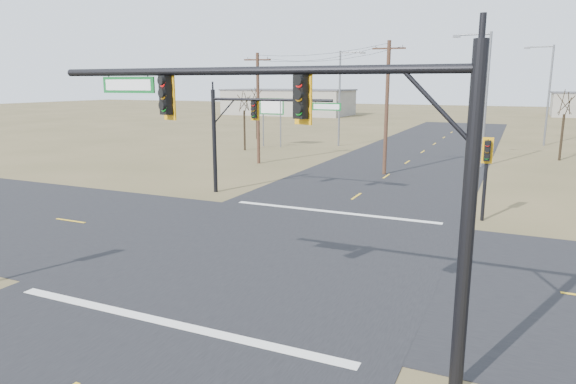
% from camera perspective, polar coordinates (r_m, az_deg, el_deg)
% --- Properties ---
extents(ground, '(320.00, 320.00, 0.00)m').
position_cam_1_polar(ground, '(22.38, -1.43, -6.60)').
color(ground, brown).
rests_on(ground, ground).
extents(road_ew, '(160.00, 14.00, 0.02)m').
position_cam_1_polar(road_ew, '(22.38, -1.43, -6.57)').
color(road_ew, black).
rests_on(road_ew, ground).
extents(road_ns, '(14.00, 160.00, 0.02)m').
position_cam_1_polar(road_ns, '(22.38, -1.43, -6.57)').
color(road_ns, black).
rests_on(road_ns, ground).
extents(stop_bar_near, '(12.00, 0.40, 0.01)m').
position_cam_1_polar(stop_bar_near, '(16.44, -13.20, -13.94)').
color(stop_bar_near, silver).
rests_on(stop_bar_near, road_ns).
extents(stop_bar_far, '(12.00, 0.40, 0.01)m').
position_cam_1_polar(stop_bar_far, '(29.04, 5.02, -2.21)').
color(stop_bar_far, silver).
rests_on(stop_bar_far, road_ns).
extents(mast_arm_near, '(11.64, 0.57, 8.04)m').
position_cam_1_polar(mast_arm_near, '(12.47, 3.62, 5.85)').
color(mast_arm_near, black).
rests_on(mast_arm_near, ground).
extents(mast_arm_far, '(8.83, 0.52, 6.74)m').
position_cam_1_polar(mast_arm_far, '(32.54, -3.66, 8.00)').
color(mast_arm_far, black).
rests_on(mast_arm_far, ground).
extents(pedestal_signal_ne, '(0.59, 0.51, 4.45)m').
position_cam_1_polar(pedestal_signal_ne, '(28.38, 21.20, 3.30)').
color(pedestal_signal_ne, black).
rests_on(pedestal_signal_ne, ground).
extents(utility_pole_near, '(2.52, 0.44, 10.32)m').
position_cam_1_polar(utility_pole_near, '(41.13, 10.91, 9.28)').
color(utility_pole_near, '#472B1E').
rests_on(utility_pole_near, ground).
extents(utility_pole_far, '(2.31, 0.80, 9.73)m').
position_cam_1_polar(utility_pole_far, '(46.33, -3.35, 9.40)').
color(utility_pole_far, '#472B1E').
rests_on(utility_pole_far, ground).
extents(highway_sign, '(2.93, 0.19, 5.49)m').
position_cam_1_polar(highway_sign, '(58.74, -1.82, 8.86)').
color(highway_sign, slate).
rests_on(highway_sign, ground).
extents(streetlight_a, '(3.15, 0.32, 11.32)m').
position_cam_1_polar(streetlight_a, '(47.18, 20.89, 10.29)').
color(streetlight_a, slate).
rests_on(streetlight_a, ground).
extents(streetlight_b, '(3.17, 0.34, 11.38)m').
position_cam_1_polar(streetlight_b, '(66.79, 26.83, 10.10)').
color(streetlight_b, slate).
rests_on(streetlight_b, ground).
extents(streetlight_c, '(2.97, 0.28, 10.69)m').
position_cam_1_polar(streetlight_c, '(59.53, 5.96, 10.84)').
color(streetlight_c, slate).
rests_on(streetlight_c, ground).
extents(bare_tree_a, '(3.20, 3.20, 6.69)m').
position_cam_1_polar(bare_tree_a, '(55.78, -4.91, 10.06)').
color(bare_tree_a, black).
rests_on(bare_tree_a, ground).
extents(bare_tree_b, '(3.42, 3.42, 7.16)m').
position_cam_1_polar(bare_tree_b, '(67.22, -3.53, 10.78)').
color(bare_tree_b, black).
rests_on(bare_tree_b, ground).
extents(bare_tree_c, '(3.69, 3.69, 6.92)m').
position_cam_1_polar(bare_tree_c, '(54.40, 28.46, 8.78)').
color(bare_tree_c, black).
rests_on(bare_tree_c, ground).
extents(warehouse_left, '(28.00, 14.00, 5.50)m').
position_cam_1_polar(warehouse_left, '(119.77, 0.05, 9.90)').
color(warehouse_left, gray).
rests_on(warehouse_left, ground).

